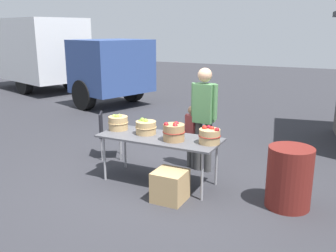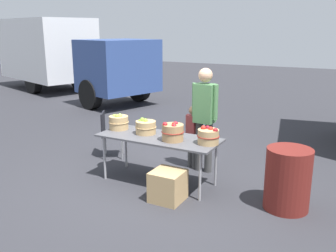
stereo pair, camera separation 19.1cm
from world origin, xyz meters
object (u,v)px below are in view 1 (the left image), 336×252
Objects in this scene: box_truck at (52,53)px; produce_crate at (170,186)px; folding_chair at (107,131)px; apple_basket_red_0 at (174,132)px; apple_basket_red_1 at (210,136)px; child_customer at (192,132)px; trash_barrel at (289,177)px; vendor_adult at (204,112)px; apple_basket_green_0 at (118,123)px; apple_basket_green_1 at (146,127)px; market_table at (159,140)px.

box_truck is 10.23m from produce_crate.
apple_basket_red_0 is at bearing -142.95° from folding_chair.
apple_basket_red_0 is 1.04× the size of apple_basket_red_1.
child_customer is 1.30× the size of trash_barrel.
vendor_adult reaches higher than folding_chair.
folding_chair is (-0.62, 0.54, -0.36)m from apple_basket_green_0.
apple_basket_green_1 is 9.29m from box_truck.
trash_barrel is at bearing -13.37° from box_truck.
apple_basket_red_1 is (1.07, -0.03, 0.01)m from apple_basket_green_1.
produce_crate is at bearing -160.31° from trash_barrel.
market_table is 0.82m from produce_crate.
apple_basket_green_1 is at bearing -146.83° from folding_chair.
apple_basket_red_1 is 0.91m from produce_crate.
apple_basket_green_1 is at bearing 179.85° from trash_barrel.
box_truck reaches higher than apple_basket_red_0.
market_table is 0.34m from apple_basket_red_0.
apple_basket_green_0 is at bearing -161.84° from folding_chair.
vendor_adult is 2.04× the size of folding_chair.
box_truck is (-7.98, 5.00, 0.46)m from vendor_adult.
apple_basket_red_0 is at bearing 118.10° from child_customer.
apple_basket_red_0 is at bearing 83.87° from vendor_adult.
market_table is 0.31m from apple_basket_green_1.
produce_crate is (0.00, -1.28, -0.81)m from vendor_adult.
apple_basket_green_1 is 0.04× the size of box_truck.
apple_basket_red_1 is 0.86m from vendor_adult.
apple_basket_green_1 is at bearing 169.16° from market_table.
apple_basket_red_0 is at bearing -15.41° from market_table.
child_customer is 1.93m from trash_barrel.
box_truck is at bearing 141.81° from apple_basket_green_1.
apple_basket_red_0 reaches higher than folding_chair.
produce_crate is at bearing 122.49° from child_customer.
trash_barrel is (1.14, 0.02, -0.44)m from apple_basket_red_1.
vendor_adult is 0.22× the size of box_truck.
child_customer is at bearing -8.27° from vendor_adult.
vendor_adult reaches higher than apple_basket_red_1.
apple_basket_green_0 is (-0.80, 0.07, 0.16)m from market_table.
produce_crate is at bearing -151.85° from folding_chair.
apple_basket_green_1 is at bearing -20.43° from box_truck.
vendor_adult is 1.79m from trash_barrel.
market_table is 1.08× the size of vendor_adult.
vendor_adult is 1.93m from folding_chair.
apple_basket_green_1 reaches higher than folding_chair.
apple_basket_green_0 reaches higher than folding_chair.
box_truck is at bearing 148.86° from trash_barrel.
child_customer reaches higher than produce_crate.
apple_basket_red_1 is at bearing 53.96° from produce_crate.
apple_basket_green_1 is 1.07m from apple_basket_red_1.
vendor_adult is 0.45m from child_customer.
trash_barrel is at bearing 1.33° from market_table.
child_customer is (0.20, 0.83, -0.06)m from market_table.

